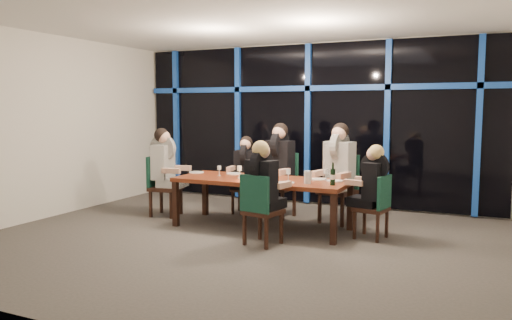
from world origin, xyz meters
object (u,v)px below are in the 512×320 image
object	(u,v)px
chair_end_left	(161,182)
chair_near_mid	(259,206)
diner_end_left	(165,159)
wine_bottle	(333,176)
diner_far_right	(338,158)
dining_table	(262,183)
diner_near_mid	(263,177)
diner_end_right	(372,177)
chair_far_right	(341,185)
chair_far_left	(247,183)
diner_far_mid	(278,156)
chair_end_right	(377,204)
chair_far_mid	(281,181)
water_pitcher	(308,177)
diner_far_left	(245,163)

from	to	relation	value
chair_end_left	chair_near_mid	xyz separation A→B (m)	(2.27, -1.00, -0.03)
diner_end_left	wine_bottle	world-z (taller)	diner_end_left
chair_end_left	diner_far_right	world-z (taller)	diner_far_right
dining_table	diner_far_right	xyz separation A→B (m)	(0.94, 0.81, 0.34)
diner_near_mid	diner_end_right	bearing A→B (deg)	-132.55
diner_end_left	diner_end_right	distance (m)	3.44
chair_far_right	dining_table	bearing A→B (deg)	-123.35
dining_table	chair_far_right	world-z (taller)	chair_far_right
chair_far_left	diner_end_left	distance (m)	1.46
diner_far_mid	wine_bottle	distance (m)	1.55
chair_far_left	chair_near_mid	distance (m)	2.13
chair_far_right	chair_end_right	world-z (taller)	chair_far_right
diner_far_right	diner_near_mid	world-z (taller)	diner_far_right
chair_end_left	diner_near_mid	bearing A→B (deg)	-119.79
chair_end_left	chair_end_right	size ratio (longest dim) A/B	1.13
diner_near_mid	wine_bottle	world-z (taller)	diner_near_mid
diner_far_mid	diner_end_right	world-z (taller)	diner_far_mid
chair_far_left	chair_near_mid	xyz separation A→B (m)	(1.07, -1.84, 0.02)
chair_far_mid	water_pitcher	xyz separation A→B (m)	(0.83, -1.08, 0.25)
diner_end_right	diner_near_mid	xyz separation A→B (m)	(-1.24, -0.91, 0.05)
chair_far_mid	diner_end_left	size ratio (longest dim) A/B	1.09
chair_far_left	diner_near_mid	xyz separation A→B (m)	(1.09, -1.76, 0.40)
chair_near_mid	water_pitcher	world-z (taller)	chair_near_mid
diner_end_left	diner_near_mid	xyz separation A→B (m)	(2.20, -0.93, -0.06)
diner_end_right	diner_end_left	bearing A→B (deg)	-79.53
dining_table	diner_end_right	size ratio (longest dim) A/B	3.00
chair_near_mid	water_pitcher	xyz separation A→B (m)	(0.41, 0.72, 0.31)
chair_far_left	chair_end_left	xyz separation A→B (m)	(-1.19, -0.84, 0.06)
diner_end_left	chair_near_mid	bearing A→B (deg)	-122.67
wine_bottle	chair_end_left	bearing A→B (deg)	175.13
chair_end_right	diner_far_right	size ratio (longest dim) A/B	0.85
diner_far_left	water_pitcher	distance (m)	1.80
chair_far_left	diner_far_right	world-z (taller)	diner_far_right
diner_far_left	chair_near_mid	bearing A→B (deg)	-65.69
diner_end_right	diner_far_left	bearing A→B (deg)	-97.57
chair_far_left	chair_near_mid	world-z (taller)	chair_near_mid
dining_table	diner_end_right	distance (m)	1.63
chair_far_right	chair_end_left	bearing A→B (deg)	-150.70
diner_near_mid	water_pitcher	bearing A→B (deg)	-110.54
chair_near_mid	diner_near_mid	world-z (taller)	diner_near_mid
chair_far_left	diner_near_mid	bearing A→B (deg)	-65.07
chair_far_left	water_pitcher	size ratio (longest dim) A/B	5.00
diner_end_right	chair_end_right	bearing A→B (deg)	90.00
chair_far_right	diner_end_right	bearing A→B (deg)	-36.85
chair_near_mid	diner_end_left	world-z (taller)	diner_end_left
chair_far_right	diner_end_left	xyz separation A→B (m)	(-2.78, -0.78, 0.36)
chair_end_right	diner_far_right	world-z (taller)	diner_far_right
diner_end_right	water_pitcher	world-z (taller)	diner_end_right
chair_far_right	diner_far_mid	bearing A→B (deg)	-161.98
chair_end_left	water_pitcher	distance (m)	2.71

